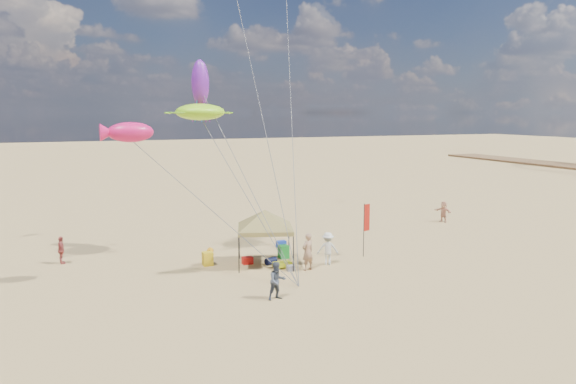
% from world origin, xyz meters
% --- Properties ---
extents(ground, '(280.00, 280.00, 0.00)m').
position_xyz_m(ground, '(0.00, 0.00, 0.00)').
color(ground, tan).
rests_on(ground, ground).
extents(canopy_tent, '(5.18, 5.18, 3.35)m').
position_xyz_m(canopy_tent, '(-0.62, 4.59, 2.79)').
color(canopy_tent, black).
rests_on(canopy_tent, ground).
extents(feather_flag, '(0.44, 0.15, 2.96)m').
position_xyz_m(feather_flag, '(5.07, 4.13, 1.98)').
color(feather_flag, black).
rests_on(feather_flag, ground).
extents(cooler_red, '(0.54, 0.38, 0.38)m').
position_xyz_m(cooler_red, '(-1.43, 5.10, 0.19)').
color(cooler_red, red).
rests_on(cooler_red, ground).
extents(cooler_blue, '(0.54, 0.38, 0.38)m').
position_xyz_m(cooler_blue, '(1.54, 7.81, 0.19)').
color(cooler_blue, navy).
rests_on(cooler_blue, ground).
extents(bag_navy, '(0.69, 0.54, 0.36)m').
position_xyz_m(bag_navy, '(-0.32, 4.57, 0.18)').
color(bag_navy, black).
rests_on(bag_navy, ground).
extents(bag_orange, '(0.54, 0.69, 0.36)m').
position_xyz_m(bag_orange, '(-2.79, 7.63, 0.18)').
color(bag_orange, orange).
rests_on(bag_orange, ground).
extents(chair_green, '(0.50, 0.50, 0.70)m').
position_xyz_m(chair_green, '(0.76, 5.50, 0.35)').
color(chair_green, green).
rests_on(chair_green, ground).
extents(chair_yellow, '(0.50, 0.50, 0.70)m').
position_xyz_m(chair_yellow, '(-3.41, 5.65, 0.35)').
color(chair_yellow, gold).
rests_on(chair_yellow, ground).
extents(crate_grey, '(0.34, 0.30, 0.28)m').
position_xyz_m(crate_grey, '(0.15, 3.07, 0.14)').
color(crate_grey, slate).
rests_on(crate_grey, ground).
extents(beach_cart, '(0.90, 0.50, 0.24)m').
position_xyz_m(beach_cart, '(-0.04, 3.69, 0.20)').
color(beach_cart, '#BCCC16').
rests_on(beach_cart, ground).
extents(person_near_a, '(0.80, 0.65, 1.89)m').
position_xyz_m(person_near_a, '(1.02, 2.89, 0.94)').
color(person_near_a, '#A37A5D').
rests_on(person_near_a, ground).
extents(person_near_b, '(0.84, 0.68, 1.63)m').
position_xyz_m(person_near_b, '(-1.99, -0.63, 0.81)').
color(person_near_b, '#3E4755').
rests_on(person_near_b, ground).
extents(person_near_c, '(1.26, 1.01, 1.71)m').
position_xyz_m(person_near_c, '(2.39, 3.39, 0.85)').
color(person_near_c, silver).
rests_on(person_near_c, ground).
extents(person_far_a, '(0.48, 0.90, 1.47)m').
position_xyz_m(person_far_a, '(-10.38, 8.82, 0.73)').
color(person_far_a, '#AA4641').
rests_on(person_far_a, ground).
extents(person_far_c, '(0.86, 1.48, 1.52)m').
position_xyz_m(person_far_c, '(15.13, 10.32, 0.76)').
color(person_far_c, tan).
rests_on(person_far_c, ground).
extents(turtle_kite, '(3.24, 2.96, 0.88)m').
position_xyz_m(turtle_kite, '(-3.21, 7.39, 7.86)').
color(turtle_kite, '#95EA1A').
rests_on(turtle_kite, ground).
extents(fish_kite, '(1.99, 1.02, 0.88)m').
position_xyz_m(fish_kite, '(-7.29, 3.19, 6.99)').
color(fish_kite, '#D9155D').
rests_on(fish_kite, ground).
extents(squid_kite, '(1.17, 1.17, 2.48)m').
position_xyz_m(squid_kite, '(-2.95, 8.31, 9.42)').
color(squid_kite, purple).
rests_on(squid_kite, ground).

